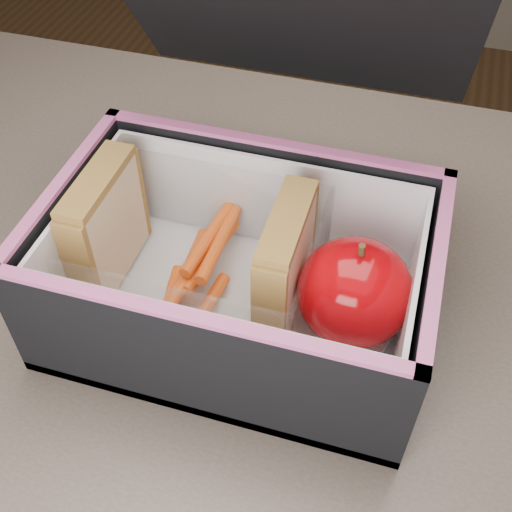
{
  "coord_description": "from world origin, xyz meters",
  "views": [
    {
      "loc": [
        0.07,
        -0.27,
        1.16
      ],
      "look_at": [
        -0.03,
        0.05,
        0.81
      ],
      "focal_mm": 45.0,
      "sensor_mm": 36.0,
      "label": 1
    }
  ],
  "objects": [
    {
      "name": "sandwich_left",
      "position": [
        -0.15,
        0.05,
        0.82
      ],
      "size": [
        0.02,
        0.09,
        0.1
      ],
      "color": "beige",
      "rests_on": "plastic_tub"
    },
    {
      "name": "red_apple",
      "position": [
        0.05,
        0.04,
        0.81
      ],
      "size": [
        0.1,
        0.1,
        0.09
      ],
      "rotation": [
        0.0,
        0.0,
        -0.15
      ],
      "color": "#97030B",
      "rests_on": "paper_napkin"
    },
    {
      "name": "sandwich_right",
      "position": [
        -0.0,
        0.05,
        0.81
      ],
      "size": [
        0.02,
        0.09,
        0.1
      ],
      "color": "beige",
      "rests_on": "plastic_tub"
    },
    {
      "name": "carrot_sticks",
      "position": [
        -0.07,
        0.05,
        0.78
      ],
      "size": [
        0.05,
        0.15,
        0.03
      ],
      "color": "#D64F16",
      "rests_on": "plastic_tub"
    },
    {
      "name": "kitchen_table",
      "position": [
        0.0,
        0.0,
        0.66
      ],
      "size": [
        1.2,
        0.8,
        0.75
      ],
      "color": "brown",
      "rests_on": "ground"
    },
    {
      "name": "plastic_tub",
      "position": [
        -0.08,
        0.05,
        0.8
      ],
      "size": [
        0.19,
        0.13,
        0.08
      ],
      "primitive_type": null,
      "color": "white",
      "rests_on": "lunch_bag"
    },
    {
      "name": "lunch_bag",
      "position": [
        -0.04,
        0.04,
        0.81
      ],
      "size": [
        0.28,
        0.29,
        0.26
      ],
      "color": "black",
      "rests_on": "kitchen_table"
    },
    {
      "name": "paper_napkin",
      "position": [
        0.05,
        0.04,
        0.77
      ],
      "size": [
        0.09,
        0.09,
        0.01
      ],
      "primitive_type": "cube",
      "rotation": [
        0.0,
        0.0,
        -0.29
      ],
      "color": "white",
      "rests_on": "lunch_bag"
    }
  ]
}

